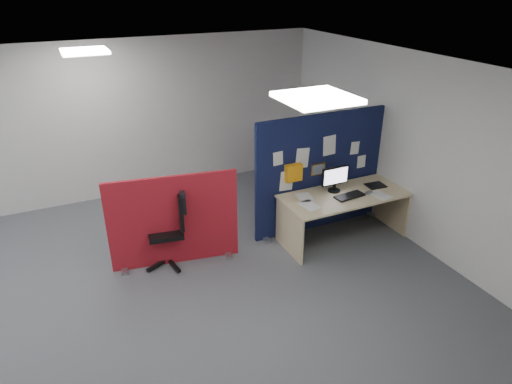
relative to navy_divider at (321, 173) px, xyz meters
name	(u,v)px	position (x,y,z in m)	size (l,w,h in m)	color
floor	(102,333)	(-3.47, -1.04, -0.91)	(9.00, 9.00, 0.00)	#56595E
ceiling	(56,93)	(-3.47, -1.04, 1.79)	(9.00, 7.00, 0.02)	white
wall_back	(58,129)	(-3.47, 2.46, 0.44)	(9.00, 0.02, 2.70)	silver
wall_right	(429,158)	(1.03, -1.04, 0.44)	(0.02, 7.00, 2.70)	silver
ceiling_lights	(88,78)	(-3.13, -0.37, 1.76)	(4.10, 4.10, 0.04)	white
navy_divider	(321,173)	(0.00, 0.00, 0.00)	(2.22, 0.30, 1.83)	#111E3E
main_desk	(342,203)	(0.11, -0.42, -0.35)	(1.86, 0.83, 0.73)	tan
monitor_main	(335,178)	(0.04, -0.30, 0.03)	(0.43, 0.18, 0.38)	black
keyboard	(350,196)	(0.13, -0.56, -0.17)	(0.45, 0.18, 0.03)	black
mouse	(369,193)	(0.45, -0.58, -0.17)	(0.10, 0.06, 0.03)	gray
paper_tray	(375,185)	(0.71, -0.42, -0.17)	(0.28, 0.22, 0.01)	black
red_divider	(174,221)	(-2.31, -0.03, -0.28)	(1.71, 0.34, 1.30)	maroon
office_chair	(173,222)	(-2.32, 0.01, -0.30)	(0.70, 0.70, 1.07)	black
desk_papers	(332,199)	(-0.14, -0.52, -0.18)	(1.36, 0.74, 0.00)	white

